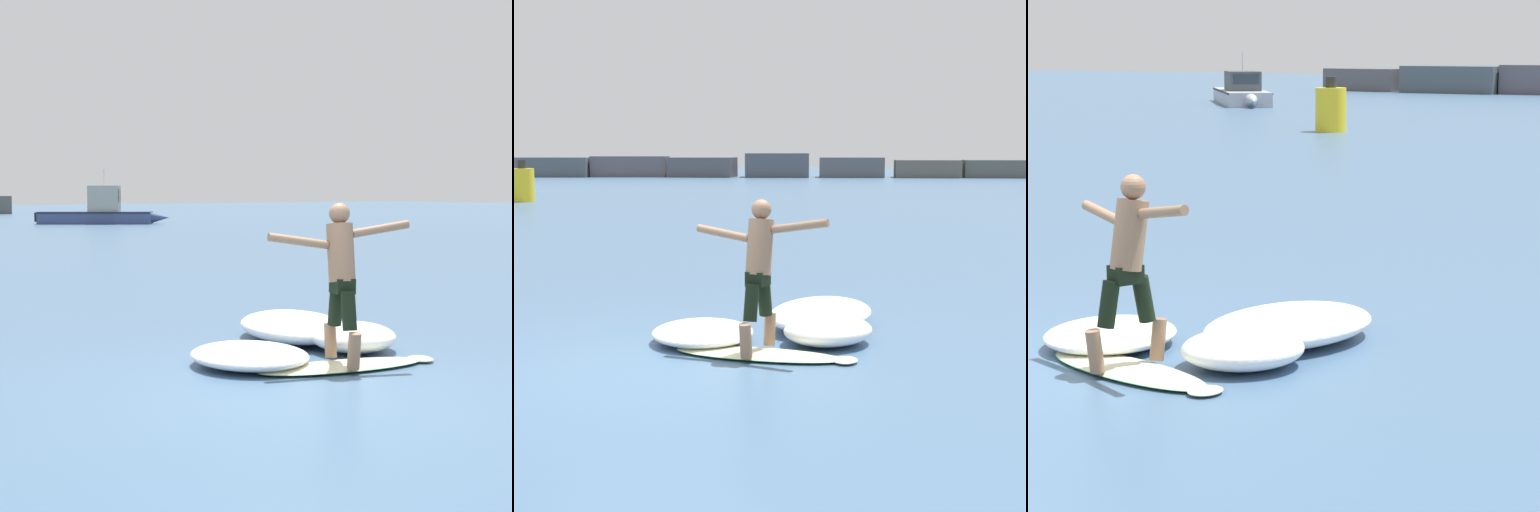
% 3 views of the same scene
% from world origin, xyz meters
% --- Properties ---
extents(ground_plane, '(200.00, 200.00, 0.00)m').
position_xyz_m(ground_plane, '(0.00, 0.00, 0.00)').
color(ground_plane, '#426283').
extents(rock_jetty_breakwater, '(48.74, 4.47, 1.95)m').
position_xyz_m(rock_jetty_breakwater, '(-5.60, 62.00, 0.80)').
color(rock_jetty_breakwater, '#565153').
rests_on(rock_jetty_breakwater, ground).
extents(surfboard, '(2.14, 1.01, 0.20)m').
position_xyz_m(surfboard, '(1.06, 0.64, 0.03)').
color(surfboard, beige).
rests_on(surfboard, ground).
extents(surfer, '(1.51, 0.83, 1.69)m').
position_xyz_m(surfer, '(1.04, 0.68, 1.04)').
color(surfer, '#916B4F').
rests_on(surfer, surfboard).
extents(channel_marker_buoy, '(1.03, 1.03, 1.81)m').
position_xyz_m(channel_marker_buoy, '(-11.69, 28.05, 0.75)').
color(channel_marker_buoy, yellow).
rests_on(channel_marker_buoy, ground).
extents(wave_foam_at_tail, '(1.48, 1.49, 0.34)m').
position_xyz_m(wave_foam_at_tail, '(1.79, 1.32, 0.17)').
color(wave_foam_at_tail, white).
rests_on(wave_foam_at_tail, ground).
extents(wave_foam_at_nose, '(1.73, 2.17, 0.34)m').
position_xyz_m(wave_foam_at_nose, '(1.69, 2.31, 0.17)').
color(wave_foam_at_nose, white).
rests_on(wave_foam_at_nose, ground).
extents(wave_foam_beside, '(1.28, 1.43, 0.24)m').
position_xyz_m(wave_foam_beside, '(0.31, 1.31, 0.12)').
color(wave_foam_beside, white).
rests_on(wave_foam_beside, ground).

